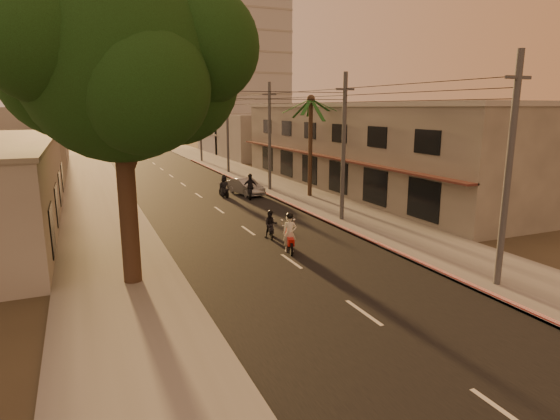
# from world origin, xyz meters

# --- Properties ---
(ground) EXTENTS (160.00, 160.00, 0.00)m
(ground) POSITION_xyz_m (0.00, 0.00, 0.00)
(ground) COLOR #383023
(ground) RESTS_ON ground
(road) EXTENTS (10.00, 140.00, 0.02)m
(road) POSITION_xyz_m (0.00, 20.00, 0.01)
(road) COLOR black
(road) RESTS_ON ground
(sidewalk_right) EXTENTS (5.00, 140.00, 0.12)m
(sidewalk_right) POSITION_xyz_m (7.50, 20.00, 0.06)
(sidewalk_right) COLOR slate
(sidewalk_right) RESTS_ON ground
(sidewalk_left) EXTENTS (5.00, 140.00, 0.12)m
(sidewalk_left) POSITION_xyz_m (-7.50, 20.00, 0.06)
(sidewalk_left) COLOR slate
(sidewalk_left) RESTS_ON ground
(curb_stripe) EXTENTS (0.20, 60.00, 0.20)m
(curb_stripe) POSITION_xyz_m (5.10, 15.00, 0.10)
(curb_stripe) COLOR red
(curb_stripe) RESTS_ON ground
(shophouse_row) EXTENTS (8.80, 34.20, 7.30)m
(shophouse_row) POSITION_xyz_m (13.95, 18.00, 3.65)
(shophouse_row) COLOR gray
(shophouse_row) RESTS_ON ground
(distant_tower) EXTENTS (12.10, 12.10, 28.00)m
(distant_tower) POSITION_xyz_m (16.00, 56.00, 14.00)
(distant_tower) COLOR #B7B5B2
(distant_tower) RESTS_ON ground
(broadleaf_tree) EXTENTS (9.60, 8.70, 12.10)m
(broadleaf_tree) POSITION_xyz_m (-6.61, 2.14, 8.48)
(broadleaf_tree) COLOR black
(broadleaf_tree) RESTS_ON ground
(palm_tree) EXTENTS (5.00, 5.00, 8.20)m
(palm_tree) POSITION_xyz_m (8.00, 16.00, 7.15)
(palm_tree) COLOR black
(palm_tree) RESTS_ON ground
(utility_poles) EXTENTS (1.20, 48.26, 9.00)m
(utility_poles) POSITION_xyz_m (6.20, 20.00, 6.54)
(utility_poles) COLOR #38383A
(utility_poles) RESTS_ON ground
(filler_right) EXTENTS (8.00, 14.00, 6.00)m
(filler_right) POSITION_xyz_m (14.00, 45.00, 3.00)
(filler_right) COLOR #A09D91
(filler_right) RESTS_ON ground
(filler_left_near) EXTENTS (8.00, 14.00, 4.40)m
(filler_left_near) POSITION_xyz_m (-14.00, 34.00, 2.20)
(filler_left_near) COLOR #A09D91
(filler_left_near) RESTS_ON ground
(filler_left_far) EXTENTS (8.00, 14.00, 7.00)m
(filler_left_far) POSITION_xyz_m (-14.00, 52.00, 3.50)
(filler_left_far) COLOR #A09D91
(filler_left_far) RESTS_ON ground
(scooter_red) EXTENTS (1.02, 1.96, 1.98)m
(scooter_red) POSITION_xyz_m (0.56, 3.41, 0.88)
(scooter_red) COLOR black
(scooter_red) RESTS_ON ground
(scooter_mid_a) EXTENTS (1.03, 1.55, 1.56)m
(scooter_mid_a) POSITION_xyz_m (0.65, 6.13, 0.72)
(scooter_mid_a) COLOR black
(scooter_mid_a) RESTS_ON ground
(scooter_mid_b) EXTENTS (1.38, 1.92, 1.97)m
(scooter_mid_b) POSITION_xyz_m (3.39, 17.12, 0.90)
(scooter_mid_b) COLOR black
(scooter_mid_b) RESTS_ON ground
(scooter_far_a) EXTENTS (0.94, 1.83, 1.80)m
(scooter_far_a) POSITION_xyz_m (1.72, 18.59, 0.81)
(scooter_far_a) COLOR black
(scooter_far_a) RESTS_ON ground
(parked_car) EXTENTS (2.89, 4.54, 1.33)m
(parked_car) POSITION_xyz_m (3.63, 18.87, 0.66)
(parked_car) COLOR gray
(parked_car) RESTS_ON ground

